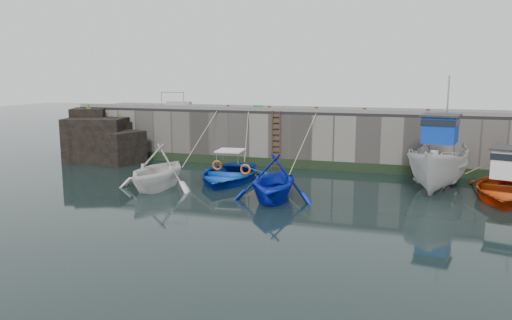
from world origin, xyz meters
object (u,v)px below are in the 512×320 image
(boat_near_white, at_px, (158,188))
(bollard_a, at_px, (228,107))
(boat_near_blue, at_px, (228,180))
(boat_far_white, at_px, (440,165))
(bollard_b, at_px, (269,108))
(boat_near_blacktrim, at_px, (274,199))
(fish_crate, at_px, (258,108))
(ladder, at_px, (276,139))
(bollard_e, at_px, (428,112))
(bollard_c, at_px, (316,109))
(boat_far_orange, at_px, (511,187))
(bollard_d, at_px, (365,110))

(boat_near_white, height_order, bollard_a, bollard_a)
(boat_near_blue, relative_size, boat_far_white, 0.81)
(boat_far_white, xyz_separation_m, bollard_b, (-9.11, 2.87, 2.24))
(boat_far_white, bearing_deg, boat_near_blacktrim, -134.85)
(boat_near_blue, relative_size, fish_crate, 9.94)
(boat_near_blacktrim, relative_size, boat_far_white, 0.62)
(ladder, bearing_deg, boat_near_blacktrim, -74.98)
(boat_near_blue, height_order, boat_near_blacktrim, boat_near_blacktrim)
(boat_near_white, distance_m, bollard_e, 14.12)
(ladder, height_order, bollard_b, bollard_b)
(bollard_b, relative_size, bollard_e, 1.00)
(ladder, bearing_deg, boat_far_white, -16.39)
(ladder, distance_m, boat_near_blacktrim, 7.55)
(boat_near_white, bearing_deg, bollard_c, 48.38)
(boat_near_blue, bearing_deg, boat_far_orange, -2.97)
(ladder, bearing_deg, bollard_c, 8.67)
(fish_crate, bearing_deg, ladder, -40.90)
(boat_far_orange, xyz_separation_m, bollard_e, (-3.49, 3.87, 2.89))
(boat_near_blacktrim, height_order, boat_far_white, boat_far_white)
(ladder, xyz_separation_m, fish_crate, (-1.18, 0.44, 1.72))
(boat_far_orange, relative_size, bollard_b, 25.61)
(boat_far_white, bearing_deg, boat_near_blue, -160.24)
(boat_near_blue, bearing_deg, boat_near_white, -139.15)
(boat_near_white, xyz_separation_m, fish_crate, (2.60, 7.16, 3.31))
(bollard_b, height_order, bollard_d, same)
(bollard_a, relative_size, bollard_c, 1.00)
(ladder, distance_m, bollard_e, 8.19)
(boat_near_white, bearing_deg, bollard_a, 82.35)
(boat_far_orange, distance_m, bollard_c, 10.47)
(bollard_b, bearing_deg, boat_near_white, -114.96)
(bollard_e, bearing_deg, bollard_d, 180.00)
(bollard_b, xyz_separation_m, bollard_e, (8.50, 0.00, 0.00))
(boat_near_white, xyz_separation_m, boat_near_blue, (2.47, 2.60, 0.00))
(boat_near_blacktrim, distance_m, bollard_a, 9.53)
(ladder, xyz_separation_m, bollard_e, (8.00, 0.34, 1.71))
(fish_crate, xyz_separation_m, bollard_b, (0.68, -0.11, -0.01))
(ladder, relative_size, fish_crate, 5.76)
(fish_crate, bearing_deg, bollard_e, -21.02)
(bollard_a, xyz_separation_m, bollard_d, (7.80, 0.00, 0.00))
(boat_near_blue, height_order, bollard_c, bollard_c)
(bollard_a, bearing_deg, ladder, -6.38)
(bollard_a, bearing_deg, bollard_d, 0.00)
(boat_far_white, height_order, bollard_c, boat_far_white)
(ladder, relative_size, bollard_b, 11.43)
(boat_near_blacktrim, bearing_deg, boat_far_white, 27.23)
(bollard_a, distance_m, bollard_b, 2.50)
(ladder, height_order, bollard_d, bollard_d)
(fish_crate, relative_size, bollard_d, 1.98)
(fish_crate, distance_m, bollard_b, 0.69)
(ladder, relative_size, bollard_c, 11.43)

